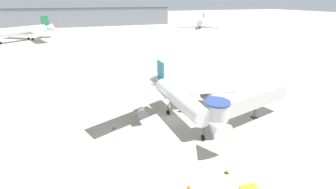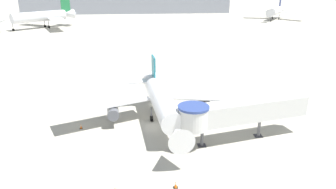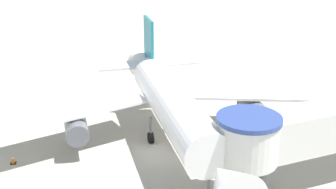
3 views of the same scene
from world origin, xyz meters
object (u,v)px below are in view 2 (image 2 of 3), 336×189
Objects in this scene: background_jet_navy_tail at (276,11)px; background_jet_green_tail at (41,16)px; jet_bridge at (235,112)px; traffic_cone_near_nose at (176,185)px; traffic_cone_port_wing at (81,127)px; main_airplane at (162,101)px.

background_jet_green_tail reaches higher than background_jet_navy_tail.
background_jet_green_tail is at bearing 102.65° from jet_bridge.
background_jet_green_tail is (-55.06, 113.88, 0.95)m from jet_bridge.
traffic_cone_near_nose is 132.21m from background_jet_green_tail.
jet_bridge is 0.68× the size of background_jet_navy_tail.
background_jet_green_tail is at bearing 107.18° from traffic_cone_port_wing.
traffic_cone_port_wing is 0.03× the size of background_jet_navy_tail.
main_airplane is 12.71m from traffic_cone_port_wing.
background_jet_navy_tail reaches higher than jet_bridge.
traffic_cone_near_nose is at bearing -81.61° from background_jet_navy_tail.
traffic_cone_port_wing is 154.02m from background_jet_navy_tail.
background_jet_navy_tail is at bearing 60.47° from background_jet_green_tail.
traffic_cone_port_wing is at bearing 127.82° from traffic_cone_near_nose.
main_airplane is at bearing 132.50° from jet_bridge.
main_airplane reaches higher than jet_bridge.
background_jet_green_tail is (-117.50, -21.02, 0.62)m from background_jet_navy_tail.
background_jet_navy_tail is (71.71, 144.95, 4.23)m from traffic_cone_near_nose.
background_jet_navy_tail is at bearing 55.65° from main_airplane.
traffic_cone_near_nose is (12.42, -16.00, 0.04)m from traffic_cone_port_wing.
background_jet_green_tail is at bearing 107.89° from main_airplane.
main_airplane is 1.11× the size of background_jet_navy_tail.
background_jet_navy_tail is at bearing 52.01° from jet_bridge.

